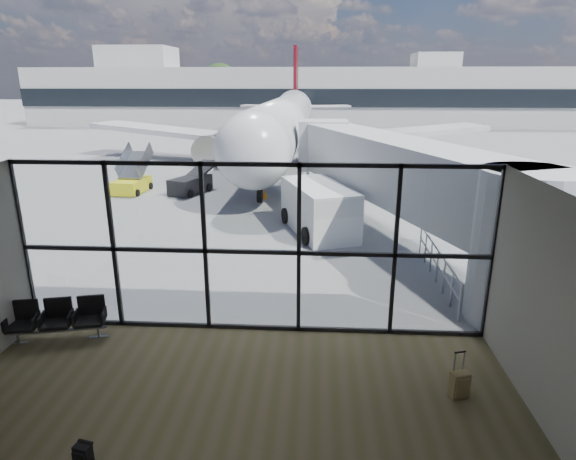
# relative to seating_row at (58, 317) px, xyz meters

# --- Properties ---
(ground) EXTENTS (220.00, 220.00, 0.00)m
(ground) POSITION_rel_seating_row_xyz_m (4.93, 40.76, -0.58)
(ground) COLOR slate
(ground) RESTS_ON ground
(lounge_shell) EXTENTS (12.02, 8.01, 4.51)m
(lounge_shell) POSITION_rel_seating_row_xyz_m (4.93, -4.04, 2.07)
(lounge_shell) COLOR brown
(lounge_shell) RESTS_ON ground
(glass_curtain_wall) EXTENTS (12.10, 0.12, 4.50)m
(glass_curtain_wall) POSITION_rel_seating_row_xyz_m (4.93, 0.76, 1.66)
(glass_curtain_wall) COLOR white
(glass_curtain_wall) RESTS_ON ground
(jet_bridge) EXTENTS (8.00, 16.50, 4.33)m
(jet_bridge) POSITION_rel_seating_row_xyz_m (9.83, 7.83, 2.18)
(jet_bridge) COLOR #A5A7AA
(jet_bridge) RESTS_ON ground
(apron_railing) EXTENTS (0.06, 5.46, 1.11)m
(apron_railing) POSITION_rel_seating_row_xyz_m (10.53, 4.26, 0.14)
(apron_railing) COLOR gray
(apron_railing) RESTS_ON ground
(far_terminal) EXTENTS (80.00, 12.20, 11.00)m
(far_terminal) POSITION_rel_seating_row_xyz_m (4.35, 62.73, 3.63)
(far_terminal) COLOR #A2A39F
(far_terminal) RESTS_ON ground
(tree_0) EXTENTS (4.95, 4.95, 7.12)m
(tree_0) POSITION_rel_seating_row_xyz_m (-40.07, 72.76, 4.05)
(tree_0) COLOR #382619
(tree_0) RESTS_ON ground
(tree_1) EXTENTS (5.61, 5.61, 8.07)m
(tree_1) POSITION_rel_seating_row_xyz_m (-34.07, 72.76, 4.67)
(tree_1) COLOR #382619
(tree_1) RESTS_ON ground
(tree_2) EXTENTS (6.27, 6.27, 9.03)m
(tree_2) POSITION_rel_seating_row_xyz_m (-28.07, 72.76, 5.29)
(tree_2) COLOR #382619
(tree_2) RESTS_ON ground
(tree_3) EXTENTS (4.95, 4.95, 7.12)m
(tree_3) POSITION_rel_seating_row_xyz_m (-22.07, 72.76, 4.05)
(tree_3) COLOR #382619
(tree_3) RESTS_ON ground
(tree_4) EXTENTS (5.61, 5.61, 8.07)m
(tree_4) POSITION_rel_seating_row_xyz_m (-16.07, 72.76, 4.67)
(tree_4) COLOR #382619
(tree_4) RESTS_ON ground
(tree_5) EXTENTS (6.27, 6.27, 9.03)m
(tree_5) POSITION_rel_seating_row_xyz_m (-10.07, 72.76, 5.29)
(tree_5) COLOR #382619
(tree_5) RESTS_ON ground
(seating_row) EXTENTS (2.38, 1.15, 1.05)m
(seating_row) POSITION_rel_seating_row_xyz_m (0.00, 0.00, 0.00)
(seating_row) COLOR gray
(seating_row) RESTS_ON ground
(backpack) EXTENTS (0.32, 0.31, 0.43)m
(backpack) POSITION_rel_seating_row_xyz_m (2.62, -4.16, -0.37)
(backpack) COLOR black
(backpack) RESTS_ON ground
(suitcase) EXTENTS (0.43, 0.35, 1.03)m
(suitcase) POSITION_rel_seating_row_xyz_m (9.61, -1.86, -0.27)
(suitcase) COLOR olive
(suitcase) RESTS_ON ground
(airliner) EXTENTS (33.43, 38.66, 9.96)m
(airliner) POSITION_rel_seating_row_xyz_m (3.67, 29.43, 2.45)
(airliner) COLOR silver
(airliner) RESTS_ON ground
(service_van) EXTENTS (3.56, 5.20, 2.08)m
(service_van) POSITION_rel_seating_row_xyz_m (6.68, 9.48, 0.48)
(service_van) COLOR white
(service_van) RESTS_ON ground
(belt_loader) EXTENTS (2.45, 3.78, 1.66)m
(belt_loader) POSITION_rel_seating_row_xyz_m (-0.83, 16.67, -0.03)
(belt_loader) COLOR black
(belt_loader) RESTS_ON ground
(mobile_stairs) EXTENTS (1.85, 3.23, 2.20)m
(mobile_stairs) POSITION_rel_seating_row_xyz_m (-4.40, 16.65, -0.05)
(mobile_stairs) COLOR yellow
(mobile_stairs) RESTS_ON ground
(traffic_cone_a) EXTENTS (0.37, 0.37, 0.53)m
(traffic_cone_a) POSITION_rel_seating_row_xyz_m (3.61, 15.58, -0.33)
(traffic_cone_a) COLOR orange
(traffic_cone_a) RESTS_ON ground
(traffic_cone_b) EXTENTS (0.47, 0.47, 0.68)m
(traffic_cone_b) POSITION_rel_seating_row_xyz_m (8.26, 16.20, -0.26)
(traffic_cone_b) COLOR orange
(traffic_cone_b) RESTS_ON ground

